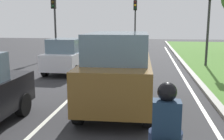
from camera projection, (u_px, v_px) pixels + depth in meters
ground_plane at (109, 75)px, 12.85m from camera, size 60.00×60.00×0.00m
lane_line_center at (95, 75)px, 12.95m from camera, size 0.12×32.00×0.01m
lane_line_right_edge at (183, 77)px, 12.34m from camera, size 0.12×32.00×0.01m
curb_right at (194, 76)px, 12.26m from camera, size 0.24×48.00×0.12m
car_suv_ahead at (118, 70)px, 7.82m from camera, size 2.08×4.56×2.28m
car_hatchback_far at (68, 56)px, 13.46m from camera, size 1.79×3.73×1.78m
rider_person at (166, 119)px, 3.73m from camera, size 0.50×0.40×1.16m
traffic_light_near_right at (210, 8)px, 14.75m from camera, size 0.32×0.50×5.03m
traffic_light_overhead_left at (54, 14)px, 18.61m from camera, size 0.32×0.50×4.72m
traffic_light_far_median at (135, 15)px, 23.76m from camera, size 0.32×0.50×4.97m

